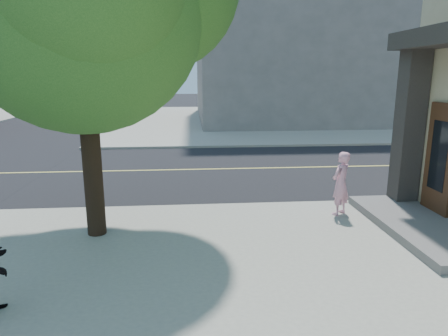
{
  "coord_description": "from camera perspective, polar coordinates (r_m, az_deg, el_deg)",
  "views": [
    {
      "loc": [
        4.25,
        -10.01,
        3.41
      ],
      "look_at": [
        5.02,
        -0.92,
        1.3
      ],
      "focal_mm": 31.98,
      "sensor_mm": 36.0,
      "label": 1
    }
  ],
  "objects": [
    {
      "name": "road_ew",
      "position": [
        15.5,
        -20.62,
        -0.51
      ],
      "size": [
        140.0,
        9.0,
        0.01
      ],
      "primitive_type": "cube",
      "color": "black",
      "rests_on": "ground"
    },
    {
      "name": "ground",
      "position": [
        11.4,
        -26.61,
        -5.81
      ],
      "size": [
        140.0,
        140.0,
        0.0
      ],
      "primitive_type": "plane",
      "color": "black",
      "rests_on": "ground"
    },
    {
      "name": "sidewalk_ne",
      "position": [
        33.01,
        11.55,
        6.93
      ],
      "size": [
        29.0,
        25.0,
        0.12
      ],
      "primitive_type": "cube",
      "color": "#999889",
      "rests_on": "ground"
    },
    {
      "name": "filler_ne",
      "position": [
        33.67,
        12.74,
        19.04
      ],
      "size": [
        18.0,
        16.0,
        14.0
      ],
      "primitive_type": "cube",
      "color": "slate",
      "rests_on": "sidewalk_ne"
    },
    {
      "name": "man_on_phone",
      "position": [
        9.97,
        16.33,
        -2.13
      ],
      "size": [
        0.67,
        0.64,
        1.55
      ],
      "primitive_type": "imported",
      "rotation": [
        0.0,
        0.0,
        3.83
      ],
      "color": "#F0A1BA",
      "rests_on": "sidewalk_se"
    }
  ]
}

